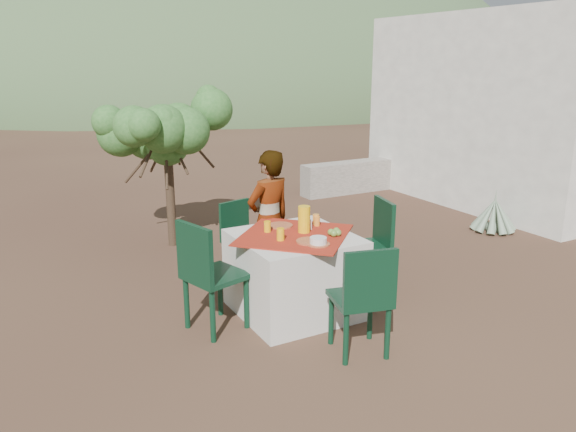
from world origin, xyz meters
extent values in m
plane|color=#382219|center=(0.00, 0.00, 0.00)|extent=(160.00, 160.00, 0.00)
cube|color=silver|center=(-0.06, -0.44, 0.38)|extent=(1.02, 1.02, 0.75)
cube|color=maroon|center=(-0.06, -0.44, 0.76)|extent=(1.30, 1.30, 0.01)
cylinder|color=black|center=(-0.21, 0.39, 0.20)|extent=(0.04, 0.04, 0.41)
cylinder|color=black|center=(0.09, 0.46, 0.20)|extent=(0.04, 0.04, 0.41)
cylinder|color=black|center=(-0.29, 0.69, 0.20)|extent=(0.04, 0.04, 0.41)
cylinder|color=black|center=(0.01, 0.76, 0.20)|extent=(0.04, 0.04, 0.41)
cube|color=black|center=(-0.10, 0.58, 0.41)|extent=(0.47, 0.47, 0.04)
cube|color=black|center=(-0.15, 0.74, 0.63)|extent=(0.38, 0.13, 0.40)
cylinder|color=black|center=(0.24, -1.21, 0.23)|extent=(0.05, 0.05, 0.46)
cylinder|color=black|center=(-0.10, -1.13, 0.23)|extent=(0.05, 0.05, 0.46)
cylinder|color=black|center=(0.16, -1.55, 0.23)|extent=(0.05, 0.05, 0.46)
cylinder|color=black|center=(-0.18, -1.47, 0.23)|extent=(0.05, 0.05, 0.46)
cube|color=black|center=(0.03, -1.34, 0.46)|extent=(0.52, 0.52, 0.04)
cube|color=black|center=(-0.01, -1.53, 0.71)|extent=(0.43, 0.14, 0.45)
cylinder|color=black|center=(-0.59, -0.53, 0.25)|extent=(0.05, 0.05, 0.49)
cylinder|color=black|center=(-0.70, -0.17, 0.25)|extent=(0.05, 0.05, 0.49)
cylinder|color=black|center=(-0.95, -0.64, 0.25)|extent=(0.05, 0.05, 0.49)
cylinder|color=black|center=(-1.05, -0.28, 0.25)|extent=(0.05, 0.05, 0.49)
cube|color=black|center=(-0.82, -0.40, 0.49)|extent=(0.57, 0.57, 0.04)
cube|color=black|center=(-1.02, -0.46, 0.75)|extent=(0.17, 0.45, 0.48)
cylinder|color=black|center=(0.68, -0.13, 0.23)|extent=(0.05, 0.05, 0.47)
cylinder|color=black|center=(0.59, -0.47, 0.23)|extent=(0.05, 0.05, 0.47)
cylinder|color=black|center=(1.02, -0.21, 0.23)|extent=(0.05, 0.05, 0.47)
cylinder|color=black|center=(0.94, -0.56, 0.23)|extent=(0.05, 0.05, 0.47)
cube|color=black|center=(0.81, -0.34, 0.47)|extent=(0.53, 0.53, 0.04)
cube|color=black|center=(1.00, -0.39, 0.72)|extent=(0.14, 0.44, 0.46)
imported|color=#8C6651|center=(0.01, 0.22, 0.72)|extent=(0.59, 0.45, 1.44)
cylinder|color=#3E2D1F|center=(-0.46, 2.03, 0.65)|extent=(0.11, 0.11, 1.29)
sphere|color=#285D22|center=(-0.46, 2.03, 1.29)|extent=(0.55, 0.55, 0.55)
sphere|color=#285D22|center=(0.05, 2.03, 1.43)|extent=(0.52, 0.52, 0.52)
sphere|color=#285D22|center=(-0.93, 2.12, 1.39)|extent=(0.48, 0.48, 0.48)
sphere|color=#285D22|center=(-0.37, 2.54, 1.48)|extent=(0.50, 0.50, 0.50)
sphere|color=#285D22|center=(-0.42, 1.57, 1.34)|extent=(0.44, 0.44, 0.44)
sphere|color=gray|center=(3.62, 0.50, 0.04)|extent=(0.20, 0.20, 0.20)
cone|color=gray|center=(3.62, 0.50, 0.30)|extent=(0.11, 0.11, 0.59)
cone|color=gray|center=(3.75, 0.50, 0.24)|extent=(0.36, 0.11, 0.49)
cone|color=gray|center=(3.73, 0.57, 0.24)|extent=(0.32, 0.27, 0.51)
cone|color=gray|center=(3.66, 0.62, 0.24)|extent=(0.19, 0.35, 0.50)
cone|color=gray|center=(3.58, 0.62, 0.24)|extent=(0.19, 0.35, 0.50)
cone|color=gray|center=(3.52, 0.57, 0.24)|extent=(0.32, 0.27, 0.51)
cone|color=gray|center=(3.49, 0.50, 0.24)|extent=(0.36, 0.11, 0.49)
cone|color=gray|center=(3.52, 0.42, 0.24)|extent=(0.32, 0.27, 0.51)
cone|color=gray|center=(3.58, 0.37, 0.24)|extent=(0.19, 0.35, 0.50)
cone|color=gray|center=(3.66, 0.37, 0.24)|extent=(0.19, 0.35, 0.50)
cone|color=gray|center=(3.73, 0.42, 0.24)|extent=(0.32, 0.27, 0.51)
cube|color=white|center=(5.60, 1.80, 1.50)|extent=(3.20, 4.20, 3.00)
cube|color=gray|center=(3.60, 3.40, 0.28)|extent=(2.60, 0.35, 0.55)
ellipsoid|color=#3E5630|center=(12.00, 36.00, 0.00)|extent=(48.00, 48.00, 20.00)
ellipsoid|color=gray|center=(28.00, 46.00, 0.00)|extent=(36.00, 36.00, 14.00)
cylinder|color=brown|center=(-0.05, -0.15, 0.77)|extent=(0.24, 0.24, 0.01)
cylinder|color=brown|center=(-0.06, -0.69, 0.77)|extent=(0.23, 0.23, 0.01)
cylinder|color=yellow|center=(-0.24, -0.25, 0.81)|extent=(0.06, 0.06, 0.10)
cylinder|color=yellow|center=(-0.25, -0.53, 0.82)|extent=(0.07, 0.07, 0.11)
cylinder|color=yellow|center=(0.05, -0.42, 0.89)|extent=(0.11, 0.11, 0.25)
cylinder|color=brown|center=(-0.02, -0.79, 0.77)|extent=(0.20, 0.20, 0.01)
cylinder|color=white|center=(-0.02, -0.79, 0.80)|extent=(0.15, 0.15, 0.05)
cylinder|color=orange|center=(0.27, -0.30, 0.81)|extent=(0.06, 0.06, 0.09)
cylinder|color=orange|center=(0.28, -0.26, 0.81)|extent=(0.06, 0.06, 0.10)
cube|color=white|center=(0.12, -0.36, 0.81)|extent=(0.08, 0.05, 0.09)
sphere|color=olive|center=(0.22, -0.63, 0.79)|extent=(0.06, 0.06, 0.06)
sphere|color=olive|center=(0.28, -0.62, 0.79)|extent=(0.06, 0.06, 0.06)
sphere|color=olive|center=(0.26, -0.67, 0.79)|extent=(0.06, 0.06, 0.06)
sphere|color=olive|center=(0.22, -0.67, 0.79)|extent=(0.06, 0.06, 0.06)
camera|label=1|loc=(-2.44, -4.69, 2.30)|focal=35.00mm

